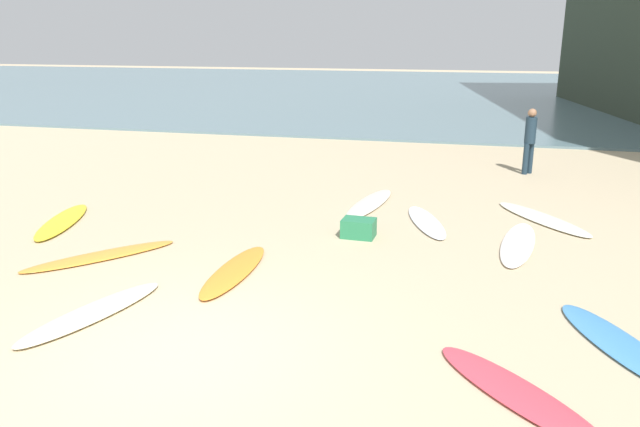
# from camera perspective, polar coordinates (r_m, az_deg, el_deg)

# --- Properties ---
(ground_plane) EXTENTS (120.00, 120.00, 0.00)m
(ground_plane) POSITION_cam_1_polar(r_m,az_deg,el_deg) (7.42, -12.60, -12.47)
(ground_plane) COLOR #C6B28E
(ocean_water) EXTENTS (120.00, 40.00, 0.08)m
(ocean_water) POSITION_cam_1_polar(r_m,az_deg,el_deg) (41.03, 10.04, 11.11)
(ocean_water) COLOR slate
(ocean_water) RESTS_ON ground_plane
(surfboard_0) EXTENTS (0.53, 2.28, 0.08)m
(surfboard_0) POSITION_cam_1_polar(r_m,az_deg,el_deg) (9.56, -7.90, -5.25)
(surfboard_0) COLOR orange
(surfboard_0) RESTS_ON ground_plane
(surfboard_1) EXTENTS (0.91, 2.63, 0.08)m
(surfboard_1) POSITION_cam_1_polar(r_m,az_deg,el_deg) (13.23, 4.60, 0.95)
(surfboard_1) COLOR silver
(surfboard_1) RESTS_ON ground_plane
(surfboard_2) EXTENTS (0.89, 2.61, 0.07)m
(surfboard_2) POSITION_cam_1_polar(r_m,az_deg,el_deg) (11.23, 17.80, -2.64)
(surfboard_2) COLOR white
(surfboard_2) RESTS_ON ground_plane
(surfboard_3) EXTENTS (1.17, 2.26, 0.07)m
(surfboard_3) POSITION_cam_1_polar(r_m,az_deg,el_deg) (12.09, 9.78, -0.75)
(surfboard_3) COLOR white
(surfboard_3) RESTS_ON ground_plane
(surfboard_4) EXTENTS (1.25, 2.49, 0.08)m
(surfboard_4) POSITION_cam_1_polar(r_m,az_deg,el_deg) (12.91, -22.68, -0.67)
(surfboard_4) COLOR yellow
(surfboard_4) RESTS_ON ground_plane
(surfboard_5) EXTENTS (1.89, 1.92, 0.07)m
(surfboard_5) POSITION_cam_1_polar(r_m,az_deg,el_deg) (6.78, 17.67, -15.47)
(surfboard_5) COLOR #E44353
(surfboard_5) RESTS_ON ground_plane
(surfboard_6) EXTENTS (1.44, 2.27, 0.06)m
(surfboard_6) POSITION_cam_1_polar(r_m,az_deg,el_deg) (8.15, 25.89, -10.80)
(surfboard_6) COLOR #4892D6
(surfboard_6) RESTS_ON ground_plane
(surfboard_7) EXTENTS (1.96, 2.46, 0.07)m
(surfboard_7) POSITION_cam_1_polar(r_m,az_deg,el_deg) (12.89, 19.81, -0.43)
(surfboard_7) COLOR silver
(surfboard_7) RESTS_ON ground_plane
(surfboard_8) EXTENTS (1.96, 2.25, 0.06)m
(surfboard_8) POSITION_cam_1_polar(r_m,az_deg,el_deg) (10.72, -19.56, -3.71)
(surfboard_8) COLOR #F69E35
(surfboard_8) RESTS_ON ground_plane
(surfboard_9) EXTENTS (1.14, 2.34, 0.09)m
(surfboard_9) POSITION_cam_1_polar(r_m,az_deg,el_deg) (8.63, -20.20, -8.53)
(surfboard_9) COLOR #EDE5C0
(surfboard_9) RESTS_ON ground_plane
(beachgoer_near) EXTENTS (0.39, 0.39, 1.69)m
(beachgoer_near) POSITION_cam_1_polar(r_m,az_deg,el_deg) (16.92, 18.79, 6.62)
(beachgoer_near) COLOR #1E3342
(beachgoer_near) RESTS_ON ground_plane
(beach_cooler) EXTENTS (0.60, 0.45, 0.33)m
(beach_cooler) POSITION_cam_1_polar(r_m,az_deg,el_deg) (11.10, 3.58, -1.35)
(beach_cooler) COLOR #287F51
(beach_cooler) RESTS_ON ground_plane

